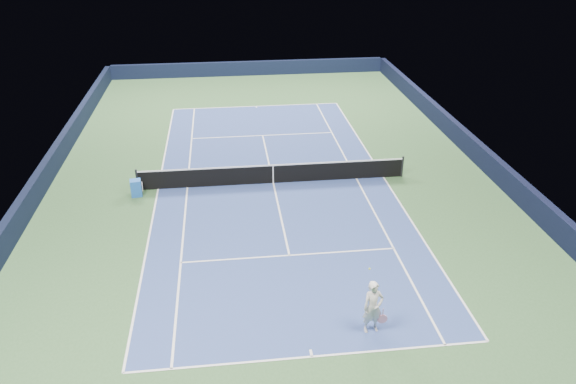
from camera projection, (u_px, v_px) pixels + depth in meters
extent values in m
plane|color=#31552E|center=(273.00, 183.00, 27.17)|extent=(40.00, 40.00, 0.00)
cube|color=black|center=(249.00, 68.00, 44.47)|extent=(22.00, 0.35, 1.10)
cube|color=black|center=(488.00, 162.00, 28.08)|extent=(0.35, 40.00, 1.10)
cube|color=black|center=(39.00, 185.00, 25.76)|extent=(0.35, 40.00, 1.10)
cube|color=navy|center=(273.00, 183.00, 27.17)|extent=(10.97, 23.77, 0.01)
cube|color=white|center=(256.00, 106.00, 37.69)|extent=(10.97, 0.08, 0.00)
cube|color=white|center=(312.00, 357.00, 16.64)|extent=(10.97, 0.08, 0.00)
cube|color=white|center=(383.00, 177.00, 27.75)|extent=(0.08, 23.77, 0.00)
cube|color=white|center=(158.00, 189.00, 26.58)|extent=(0.08, 23.77, 0.00)
cube|color=white|center=(356.00, 178.00, 27.61)|extent=(0.08, 23.77, 0.00)
cube|color=white|center=(187.00, 187.00, 26.72)|extent=(0.08, 23.77, 0.00)
cube|color=white|center=(263.00, 135.00, 32.83)|extent=(8.23, 0.08, 0.00)
cube|color=white|center=(289.00, 255.00, 21.50)|extent=(8.23, 0.08, 0.00)
cube|color=white|center=(273.00, 183.00, 27.16)|extent=(0.08, 12.80, 0.00)
cube|color=white|center=(256.00, 107.00, 37.56)|extent=(0.08, 0.30, 0.00)
cube|color=white|center=(311.00, 353.00, 16.77)|extent=(0.08, 0.30, 0.00)
cylinder|color=black|center=(137.00, 180.00, 26.24)|extent=(0.10, 0.10, 1.07)
cylinder|color=black|center=(402.00, 166.00, 27.61)|extent=(0.10, 0.10, 1.07)
cube|color=black|center=(273.00, 174.00, 26.96)|extent=(12.80, 0.03, 0.91)
cube|color=white|center=(273.00, 165.00, 26.74)|extent=(12.80, 0.04, 0.06)
cube|color=white|center=(273.00, 174.00, 26.96)|extent=(0.05, 0.04, 0.91)
cube|color=blue|center=(136.00, 188.00, 25.80)|extent=(0.54, 0.51, 0.79)
cube|color=white|center=(142.00, 187.00, 25.81)|extent=(0.06, 0.35, 0.35)
imported|color=silver|center=(373.00, 307.00, 17.28)|extent=(0.72, 0.53, 1.81)
cylinder|color=#C37E8F|center=(383.00, 313.00, 17.37)|extent=(0.03, 0.03, 0.30)
cylinder|color=black|center=(382.00, 319.00, 17.48)|extent=(0.30, 0.02, 0.30)
cylinder|color=pink|center=(382.00, 319.00, 17.48)|extent=(0.32, 0.03, 0.32)
sphere|color=#D3F133|center=(370.00, 269.00, 17.85)|extent=(0.07, 0.07, 0.07)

